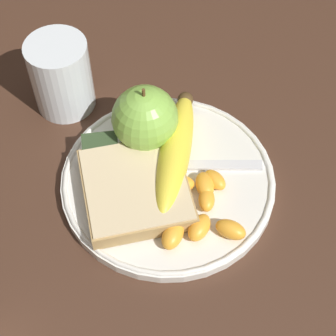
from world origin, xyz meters
TOP-DOWN VIEW (x-y plane):
  - ground_plane at (0.00, 0.00)m, footprint 3.00×3.00m
  - plate at (0.00, 0.00)m, footprint 0.24×0.24m
  - juice_glass at (-0.14, -0.11)m, footprint 0.07×0.07m
  - apple at (-0.06, -0.02)m, footprint 0.07×0.07m
  - banana at (-0.02, 0.01)m, footprint 0.17×0.08m
  - bread_slice at (0.02, -0.04)m, footprint 0.12×0.12m
  - fork at (-0.02, 0.01)m, footprint 0.04×0.17m
  - jam_packet at (-0.03, -0.07)m, footprint 0.05×0.04m
  - orange_segment_0 at (0.02, 0.04)m, footprint 0.03×0.02m
  - orange_segment_1 at (0.01, 0.05)m, footprint 0.03×0.03m
  - orange_segment_2 at (0.08, 0.05)m, footprint 0.03×0.04m
  - orange_segment_3 at (0.04, 0.04)m, footprint 0.03×0.02m
  - orange_segment_4 at (0.07, 0.02)m, footprint 0.04×0.04m
  - orange_segment_5 at (0.03, 0.00)m, footprint 0.03×0.04m
  - orange_segment_6 at (0.01, 0.01)m, footprint 0.02×0.03m
  - orange_segment_7 at (0.08, -0.01)m, footprint 0.04×0.03m
  - orange_segment_8 at (0.01, -0.01)m, footprint 0.04×0.04m

SIDE VIEW (x-z plane):
  - ground_plane at x=0.00m, z-range 0.00..0.00m
  - plate at x=0.00m, z-range 0.00..0.02m
  - fork at x=-0.02m, z-range 0.01..0.02m
  - orange_segment_1 at x=0.01m, z-range 0.01..0.03m
  - orange_segment_3 at x=0.04m, z-range 0.01..0.03m
  - orange_segment_5 at x=0.03m, z-range 0.01..0.03m
  - orange_segment_6 at x=0.01m, z-range 0.01..0.03m
  - orange_segment_0 at x=0.02m, z-range 0.01..0.03m
  - orange_segment_2 at x=0.08m, z-range 0.01..0.03m
  - orange_segment_8 at x=0.01m, z-range 0.01..0.03m
  - orange_segment_4 at x=0.07m, z-range 0.01..0.03m
  - orange_segment_7 at x=0.08m, z-range 0.01..0.03m
  - jam_packet at x=-0.03m, z-range 0.01..0.03m
  - bread_slice at x=0.02m, z-range 0.01..0.03m
  - banana at x=-0.02m, z-range 0.01..0.05m
  - juice_glass at x=-0.14m, z-range 0.00..0.09m
  - apple at x=-0.06m, z-range 0.01..0.09m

